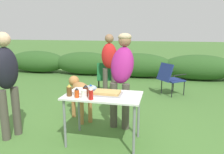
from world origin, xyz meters
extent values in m
plane|color=#477533|center=(0.00, 0.00, 0.00)|extent=(60.00, 60.00, 0.00)
ellipsoid|color=#2D5623|center=(-4.00, 4.75, 0.42)|extent=(2.40, 0.90, 0.85)
ellipsoid|color=#2D5623|center=(-2.00, 4.75, 0.42)|extent=(2.40, 0.90, 0.85)
ellipsoid|color=#2D5623|center=(0.00, 4.75, 0.42)|extent=(2.40, 0.90, 0.85)
ellipsoid|color=#2D5623|center=(2.00, 4.75, 0.42)|extent=(2.40, 0.90, 0.85)
cube|color=silver|center=(0.00, 0.00, 0.73)|extent=(1.10, 0.64, 0.02)
cylinder|color=gray|center=(-0.49, -0.27, 0.36)|extent=(0.04, 0.04, 0.71)
cylinder|color=gray|center=(0.49, -0.27, 0.36)|extent=(0.04, 0.04, 0.71)
cylinder|color=gray|center=(-0.49, 0.27, 0.36)|extent=(0.04, 0.04, 0.71)
cylinder|color=gray|center=(0.49, 0.27, 0.36)|extent=(0.04, 0.04, 0.71)
cube|color=#9E9EA3|center=(0.06, 0.01, 0.75)|extent=(0.42, 0.27, 0.02)
cube|color=tan|center=(0.06, 0.01, 0.78)|extent=(0.37, 0.23, 0.04)
cylinder|color=white|center=(-0.36, 0.00, 0.76)|extent=(0.24, 0.24, 0.04)
ellipsoid|color=#99B2CC|center=(-0.25, 0.19, 0.78)|extent=(0.18, 0.18, 0.08)
cylinder|color=white|center=(-0.22, -0.21, 0.80)|extent=(0.08, 0.08, 0.11)
cylinder|color=silver|center=(-0.20, 0.05, 0.79)|extent=(0.06, 0.06, 0.10)
cone|color=#194793|center=(-0.20, 0.05, 0.86)|extent=(0.05, 0.05, 0.03)
cylinder|color=#CC4214|center=(-0.32, -0.21, 0.79)|extent=(0.06, 0.06, 0.11)
cone|color=black|center=(-0.32, -0.21, 0.86)|extent=(0.05, 0.05, 0.03)
cylinder|color=red|center=(-0.10, -0.25, 0.81)|extent=(0.06, 0.06, 0.13)
cone|color=white|center=(-0.10, -0.25, 0.89)|extent=(0.05, 0.05, 0.04)
cylinder|color=brown|center=(-0.45, -0.16, 0.81)|extent=(0.07, 0.07, 0.13)
cone|color=gold|center=(-0.45, -0.16, 0.89)|extent=(0.06, 0.06, 0.04)
cylinder|color=#562314|center=(-0.22, -0.13, 0.81)|extent=(0.08, 0.08, 0.13)
cone|color=black|center=(-0.22, -0.13, 0.89)|extent=(0.06, 0.06, 0.04)
cylinder|color=#4C473D|center=(0.03, 0.56, 0.39)|extent=(0.12, 0.12, 0.78)
cylinder|color=#4C473D|center=(0.24, 0.52, 0.39)|extent=(0.12, 0.12, 0.78)
ellipsoid|color=#931E70|center=(0.16, 0.66, 1.08)|extent=(0.46, 0.55, 0.69)
sphere|color=#936B4C|center=(0.17, 0.77, 1.48)|extent=(0.22, 0.22, 0.22)
ellipsoid|color=tan|center=(0.17, 0.77, 1.54)|extent=(0.23, 0.23, 0.13)
cylinder|color=#4C473D|center=(-1.48, -0.27, 0.39)|extent=(0.12, 0.12, 0.78)
cylinder|color=#4C473D|center=(-1.42, -0.07, 0.39)|extent=(0.12, 0.12, 0.78)
ellipsoid|color=black|center=(-1.45, -0.17, 1.10)|extent=(0.37, 0.44, 0.63)
sphere|color=#DBAD89|center=(-1.45, -0.17, 1.52)|extent=(0.22, 0.22, 0.22)
cylinder|color=#4C473D|center=(-0.52, 2.09, 0.37)|extent=(0.12, 0.12, 0.75)
cylinder|color=#4C473D|center=(-0.33, 2.14, 0.37)|extent=(0.12, 0.12, 0.75)
ellipsoid|color=red|center=(-0.43, 2.11, 1.05)|extent=(0.42, 0.35, 0.60)
sphere|color=#936B4C|center=(-0.43, 2.11, 1.46)|extent=(0.21, 0.21, 0.21)
cylinder|color=#B27A42|center=(-0.55, 0.52, 0.26)|extent=(0.07, 0.07, 0.51)
cylinder|color=#B27A42|center=(-0.42, 0.64, 0.26)|extent=(0.07, 0.07, 0.51)
cylinder|color=#B27A42|center=(-0.82, 0.81, 0.26)|extent=(0.07, 0.07, 0.51)
cylinder|color=#B27A42|center=(-0.69, 0.92, 0.26)|extent=(0.07, 0.07, 0.51)
ellipsoid|color=#B27A42|center=(-0.62, 0.72, 0.58)|extent=(0.61, 0.62, 0.26)
sphere|color=#B27A42|center=(-0.86, 0.98, 0.67)|extent=(0.21, 0.21, 0.21)
cone|color=#B27A42|center=(-0.92, 1.04, 0.70)|extent=(0.18, 0.18, 0.15)
cylinder|color=#B27A42|center=(-0.39, 0.48, 0.59)|extent=(0.16, 0.17, 0.11)
cube|color=#19602D|center=(-0.63, 2.60, 0.39)|extent=(0.56, 0.56, 0.03)
cube|color=#19602D|center=(-0.56, 2.33, 0.61)|extent=(0.49, 0.27, 0.44)
cylinder|color=black|center=(-0.77, 2.35, 0.19)|extent=(0.02, 0.02, 0.38)
cylinder|color=black|center=(-0.39, 2.45, 0.19)|extent=(0.02, 0.02, 0.38)
cylinder|color=black|center=(-0.88, 2.74, 0.19)|extent=(0.02, 0.02, 0.38)
cylinder|color=black|center=(-0.49, 2.84, 0.19)|extent=(0.02, 0.02, 0.38)
cylinder|color=black|center=(-0.85, 2.54, 0.56)|extent=(0.13, 0.41, 0.02)
cylinder|color=black|center=(-0.41, 2.66, 0.56)|extent=(0.13, 0.41, 0.02)
cube|color=navy|center=(1.10, 2.79, 0.39)|extent=(0.65, 0.65, 0.03)
cube|color=navy|center=(0.89, 2.62, 0.61)|extent=(0.42, 0.46, 0.44)
cylinder|color=black|center=(0.82, 2.82, 0.19)|extent=(0.02, 0.02, 0.38)
cylinder|color=black|center=(1.08, 2.51, 0.19)|extent=(0.02, 0.02, 0.38)
cylinder|color=black|center=(1.13, 3.08, 0.19)|extent=(0.02, 0.02, 0.38)
cylinder|color=black|center=(1.39, 2.77, 0.19)|extent=(0.02, 0.02, 0.38)
cylinder|color=black|center=(0.96, 2.97, 0.56)|extent=(0.34, 0.28, 0.02)
cylinder|color=black|center=(1.25, 2.62, 0.56)|extent=(0.34, 0.28, 0.02)
camera|label=1|loc=(0.81, -2.91, 1.66)|focal=35.00mm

